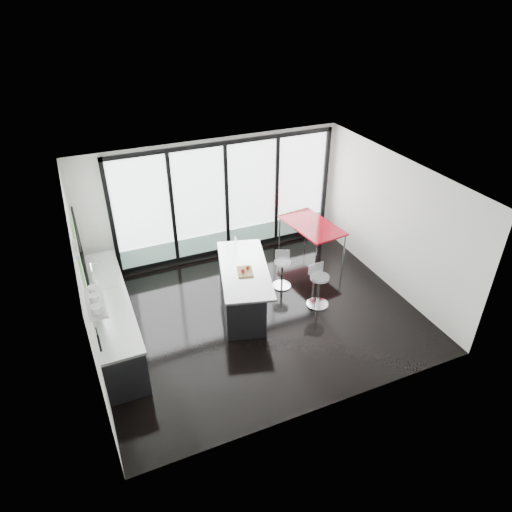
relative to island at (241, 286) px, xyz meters
name	(u,v)px	position (x,y,z in m)	size (l,w,h in m)	color
floor	(257,314)	(0.18, -0.40, -0.45)	(6.00, 5.00, 0.00)	black
ceiling	(258,181)	(0.18, -0.40, 2.35)	(6.00, 5.00, 0.00)	white
wall_back	(225,204)	(0.45, 2.06, 0.82)	(6.00, 0.09, 2.80)	silver
wall_front	(329,340)	(0.18, -2.90, 0.95)	(6.00, 0.00, 2.80)	silver
wall_left	(83,275)	(-2.79, -0.13, 1.11)	(0.26, 5.00, 2.80)	silver
wall_right	(392,223)	(3.18, -0.40, 0.95)	(0.00, 5.00, 2.80)	silver
counter_cabinets	(112,318)	(-2.49, -0.01, 0.02)	(0.69, 3.24, 1.36)	black
island	(241,286)	(0.00, 0.00, 0.00)	(1.45, 2.32, 1.15)	black
bar_stool_near	(318,291)	(1.42, -0.62, -0.10)	(0.44, 0.44, 0.70)	silver
bar_stool_far	(282,274)	(1.04, 0.26, -0.13)	(0.40, 0.40, 0.64)	silver
red_table	(311,240)	(2.20, 1.11, -0.03)	(0.89, 1.56, 0.84)	maroon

